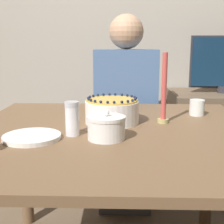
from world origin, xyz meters
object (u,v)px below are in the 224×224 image
(cake, at_px, (112,111))
(candle, at_px, (164,94))
(sugar_shaker, at_px, (72,118))
(person_man_blue_shirt, at_px, (125,125))
(sugar_bowl, at_px, (106,127))

(cake, relative_size, candle, 0.77)
(sugar_shaker, bearing_deg, candle, 29.16)
(cake, relative_size, sugar_shaker, 1.80)
(candle, height_order, person_man_blue_shirt, person_man_blue_shirt)
(sugar_shaker, distance_m, person_man_blue_shirt, 0.92)
(cake, height_order, sugar_bowl, cake)
(candle, distance_m, person_man_blue_shirt, 0.74)
(candle, relative_size, person_man_blue_shirt, 0.24)
(cake, xyz_separation_m, sugar_bowl, (-0.01, -0.25, -0.01))
(sugar_bowl, distance_m, person_man_blue_shirt, 0.94)
(sugar_bowl, bearing_deg, cake, 86.88)
(sugar_bowl, xyz_separation_m, sugar_shaker, (-0.13, 0.04, 0.02))
(sugar_bowl, relative_size, sugar_shaker, 1.08)
(cake, relative_size, sugar_bowl, 1.67)
(sugar_shaker, bearing_deg, cake, 54.25)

